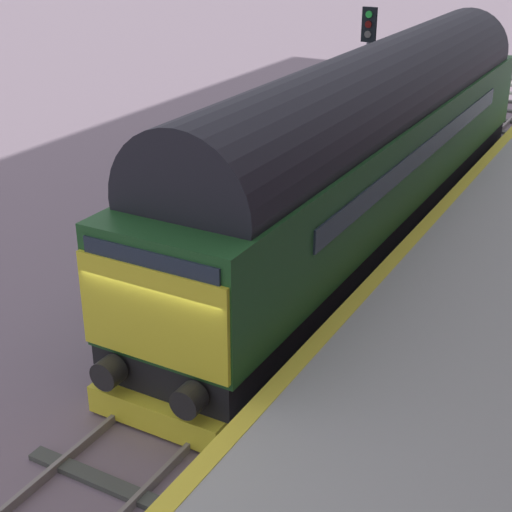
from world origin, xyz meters
The scene contains 5 objects.
ground_plane centered at (0.00, 0.00, 0.00)m, with size 140.00×140.00×0.00m, color slate.
track_main centered at (0.00, 0.00, 0.06)m, with size 2.50×60.00×0.15m.
station_platform centered at (3.60, 0.00, 0.50)m, with size 4.00×44.00×1.01m.
diesel_locomotive centered at (0.00, 7.76, 2.48)m, with size 2.74×18.04×4.68m.
signal_post_mid centered at (-2.17, 12.86, 3.12)m, with size 0.44×0.22×4.88m.
Camera 1 is at (6.10, -8.86, 7.51)m, focal length 53.30 mm.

